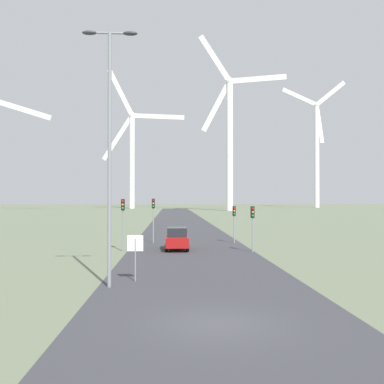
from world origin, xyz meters
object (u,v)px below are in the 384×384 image
traffic_light_post_near_right (253,219)px  wind_turbine_right (317,145)px  streetlamp (110,132)px  car_approaching (177,239)px  traffic_light_post_near_left (123,213)px  traffic_light_post_mid_left (153,210)px  wind_turbine_left (132,149)px  wind_turbine_center (230,130)px  stop_sign_near (135,249)px  traffic_light_post_mid_right (234,216)px

traffic_light_post_near_right → wind_turbine_right: size_ratio=0.06×
streetlamp → car_approaching: 16.72m
traffic_light_post_near_left → traffic_light_post_near_right: size_ratio=1.16×
streetlamp → traffic_light_post_mid_left: 21.43m
wind_turbine_left → wind_turbine_right: wind_turbine_left is taller
streetlamp → wind_turbine_right: 191.48m
traffic_light_post_near_right → wind_turbine_right: bearing=70.2°
wind_turbine_right → traffic_light_post_near_left: bearing=-113.1°
streetlamp → traffic_light_post_mid_left: bearing=86.6°
wind_turbine_left → traffic_light_post_near_right: bearing=-81.6°
traffic_light_post_mid_left → car_approaching: 6.63m
streetlamp → wind_turbine_center: (22.66, 128.91, 19.76)m
wind_turbine_center → wind_turbine_right: wind_turbine_center is taller
streetlamp → wind_turbine_right: size_ratio=0.21×
traffic_light_post_mid_left → car_approaching: size_ratio=1.01×
stop_sign_near → wind_turbine_center: 131.78m
stop_sign_near → traffic_light_post_mid_right: size_ratio=0.67×
traffic_light_post_mid_left → wind_turbine_right: 172.30m
wind_turbine_left → wind_turbine_right: size_ratio=1.00×
stop_sign_near → traffic_light_post_near_left: bearing=98.8°
traffic_light_post_near_right → wind_turbine_center: wind_turbine_center is taller
stop_sign_near → traffic_light_post_mid_right: bearing=67.8°
traffic_light_post_mid_right → wind_turbine_left: (-21.96, 143.77, 22.10)m
streetlamp → traffic_light_post_near_right: size_ratio=3.40×
wind_turbine_left → traffic_light_post_mid_left: bearing=-84.3°
traffic_light_post_near_left → wind_turbine_right: size_ratio=0.07×
stop_sign_near → streetlamp: bearing=-127.7°
stop_sign_near → traffic_light_post_near_left: size_ratio=0.56×
traffic_light_post_near_left → car_approaching: 4.82m
traffic_light_post_near_right → wind_turbine_left: bearing=98.4°
traffic_light_post_mid_left → traffic_light_post_mid_right: size_ratio=1.20×
streetlamp → stop_sign_near: bearing=52.3°
traffic_light_post_mid_right → wind_turbine_left: size_ratio=0.06×
traffic_light_post_near_left → traffic_light_post_near_right: (10.14, -1.27, -0.40)m
traffic_light_post_near_left → wind_turbine_left: 151.64m
car_approaching → wind_turbine_right: 177.20m
stop_sign_near → traffic_light_post_near_left: traffic_light_post_near_left is taller
streetlamp → wind_turbine_center: 132.37m
traffic_light_post_mid_right → wind_turbine_center: wind_turbine_center is taller
stop_sign_near → wind_turbine_right: bearing=69.1°
wind_turbine_right → traffic_light_post_mid_right: bearing=-110.8°
traffic_light_post_near_left → traffic_light_post_mid_left: size_ratio=0.99×
traffic_light_post_near_left → traffic_light_post_mid_right: traffic_light_post_near_left is taller
traffic_light_post_near_left → traffic_light_post_mid_left: bearing=71.6°
traffic_light_post_near_left → wind_turbine_left: wind_turbine_left is taller
traffic_light_post_mid_left → wind_turbine_center: wind_turbine_center is taller
traffic_light_post_near_left → traffic_light_post_mid_right: size_ratio=1.20×
traffic_light_post_near_right → wind_turbine_center: bearing=83.4°
wind_turbine_left → traffic_light_post_near_left: bearing=-85.3°
wind_turbine_center → streetlamp: bearing=-100.0°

